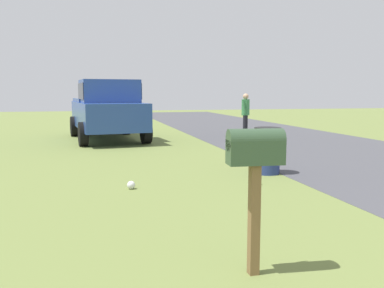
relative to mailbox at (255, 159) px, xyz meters
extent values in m
cube|color=brown|center=(0.00, 0.00, -0.56)|extent=(0.09, 0.09, 1.03)
cube|color=#334C33|center=(0.00, 0.00, 0.06)|extent=(0.24, 0.51, 0.22)
cylinder|color=#334C33|center=(0.00, 0.00, 0.17)|extent=(0.24, 0.51, 0.20)
cube|color=red|center=(0.11, 0.00, 0.13)|extent=(0.02, 0.04, 0.18)
cube|color=#284793|center=(11.53, 0.91, -0.20)|extent=(5.07, 2.59, 0.90)
cube|color=#284793|center=(10.95, 0.83, 0.63)|extent=(1.87, 2.04, 0.76)
cube|color=black|center=(10.95, 0.83, 0.63)|extent=(1.82, 2.07, 0.53)
cube|color=#284793|center=(12.70, 0.12, 0.31)|extent=(2.52, 0.39, 0.12)
cube|color=#284793|center=(12.47, 1.96, 0.31)|extent=(2.52, 0.39, 0.12)
cylinder|color=black|center=(10.06, -0.29, -0.70)|extent=(0.79, 0.35, 0.76)
cylinder|color=black|center=(9.81, 1.70, -0.70)|extent=(0.79, 0.35, 0.76)
cylinder|color=black|center=(13.24, 0.11, -0.70)|extent=(0.79, 0.35, 0.76)
cylinder|color=black|center=(12.99, 2.10, -0.70)|extent=(0.79, 0.35, 0.76)
cylinder|color=navy|center=(4.40, -2.07, -0.64)|extent=(0.52, 0.52, 0.88)
cylinder|color=black|center=(4.40, -2.07, -0.16)|extent=(0.54, 0.54, 0.08)
cylinder|color=black|center=(11.50, -4.32, -0.67)|extent=(0.14, 0.14, 0.81)
cylinder|color=black|center=(11.39, -4.23, -0.67)|extent=(0.14, 0.14, 0.81)
cylinder|color=#3F8C4C|center=(11.44, -4.27, 0.03)|extent=(0.30, 0.30, 0.61)
sphere|color=tan|center=(11.44, -4.27, 0.45)|extent=(0.22, 0.22, 0.22)
cylinder|color=#3F8C4C|center=(11.60, -4.40, 0.06)|extent=(0.09, 0.17, 0.55)
cylinder|color=#3F8C4C|center=(11.28, -4.15, 0.06)|extent=(0.09, 0.17, 0.55)
cylinder|color=#B2D8BF|center=(3.49, -1.44, -1.04)|extent=(0.12, 0.23, 0.07)
sphere|color=silver|center=(3.66, 0.79, -1.01)|extent=(0.14, 0.14, 0.14)
camera|label=1|loc=(-3.40, 1.40, 0.58)|focal=38.62mm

